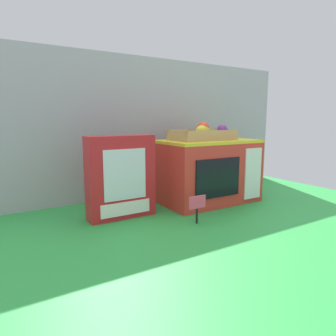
{
  "coord_description": "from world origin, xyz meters",
  "views": [
    {
      "loc": [
        -0.7,
        -1.0,
        0.36
      ],
      "look_at": [
        -0.06,
        0.04,
        0.17
      ],
      "focal_mm": 32.5,
      "sensor_mm": 36.0,
      "label": 1
    }
  ],
  "objects_px": {
    "price_sign": "(197,205)",
    "toy_microwave": "(207,171)",
    "cookie_set_box": "(121,177)",
    "food_groups_crate": "(204,134)"
  },
  "relations": [
    {
      "from": "price_sign",
      "to": "toy_microwave",
      "type": "bearing_deg",
      "value": 44.6
    },
    {
      "from": "cookie_set_box",
      "to": "price_sign",
      "type": "relative_size",
      "value": 3.05
    },
    {
      "from": "food_groups_crate",
      "to": "cookie_set_box",
      "type": "bearing_deg",
      "value": -177.81
    },
    {
      "from": "food_groups_crate",
      "to": "cookie_set_box",
      "type": "height_order",
      "value": "food_groups_crate"
    },
    {
      "from": "food_groups_crate",
      "to": "toy_microwave",
      "type": "bearing_deg",
      "value": -9.06
    },
    {
      "from": "toy_microwave",
      "to": "price_sign",
      "type": "bearing_deg",
      "value": -135.4
    },
    {
      "from": "food_groups_crate",
      "to": "price_sign",
      "type": "relative_size",
      "value": 2.69
    },
    {
      "from": "toy_microwave",
      "to": "cookie_set_box",
      "type": "height_order",
      "value": "cookie_set_box"
    },
    {
      "from": "toy_microwave",
      "to": "food_groups_crate",
      "type": "bearing_deg",
      "value": 170.94
    },
    {
      "from": "toy_microwave",
      "to": "food_groups_crate",
      "type": "xyz_separation_m",
      "value": [
        -0.02,
        0.0,
        0.16
      ]
    }
  ]
}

